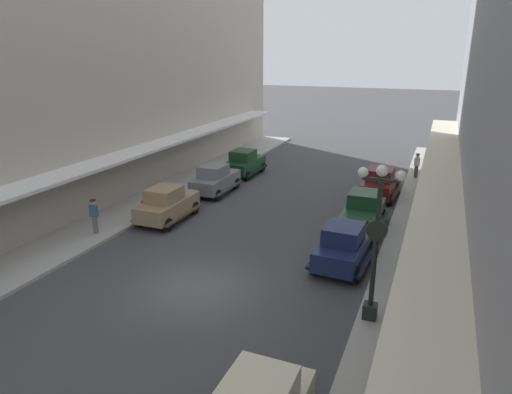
{
  "coord_description": "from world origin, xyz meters",
  "views": [
    {
      "loc": [
        7.87,
        -13.35,
        8.51
      ],
      "look_at": [
        0.0,
        6.0,
        1.8
      ],
      "focal_mm": 32.08,
      "sensor_mm": 36.0,
      "label": 1
    }
  ],
  "objects": [
    {
      "name": "fire_hydrant",
      "position": [
        -6.35,
        5.7,
        0.56
      ],
      "size": [
        0.24,
        0.24,
        0.82
      ],
      "color": "#B21E19",
      "rests_on": "sidewalk_left"
    },
    {
      "name": "parked_car_2",
      "position": [
        -4.88,
        5.74,
        0.94
      ],
      "size": [
        2.17,
        4.27,
        1.84
      ],
      "color": "#997F5B",
      "rests_on": "ground"
    },
    {
      "name": "parked_car_4",
      "position": [
        4.73,
        3.97,
        0.94
      ],
      "size": [
        2.3,
        4.31,
        1.84
      ],
      "color": "#19234C",
      "rests_on": "ground"
    },
    {
      "name": "sidewalk_left",
      "position": [
        -7.5,
        0.0,
        0.07
      ],
      "size": [
        3.0,
        60.0,
        0.15
      ],
      "primitive_type": "cube",
      "color": "#A8A59E",
      "rests_on": "ground"
    },
    {
      "name": "parked_car_1",
      "position": [
        -4.76,
        10.98,
        0.94
      ],
      "size": [
        2.16,
        4.27,
        1.84
      ],
      "color": "slate",
      "rests_on": "ground"
    },
    {
      "name": "pedestrian_1",
      "position": [
        6.61,
        19.0,
        1.01
      ],
      "size": [
        0.36,
        0.28,
        1.67
      ],
      "color": "#4C4238",
      "rests_on": "sidewalk_right"
    },
    {
      "name": "parked_car_3",
      "position": [
        4.83,
        13.99,
        0.94
      ],
      "size": [
        2.29,
        4.31,
        1.84
      ],
      "color": "#591919",
      "rests_on": "ground"
    },
    {
      "name": "pedestrian_0",
      "position": [
        -6.93,
        2.62,
        1.01
      ],
      "size": [
        0.36,
        0.28,
        1.67
      ],
      "color": "slate",
      "rests_on": "sidewalk_left"
    },
    {
      "name": "sidewalk_right",
      "position": [
        7.5,
        0.0,
        0.07
      ],
      "size": [
        3.0,
        60.0,
        0.15
      ],
      "primitive_type": "cube",
      "color": "#A8A59E",
      "rests_on": "ground"
    },
    {
      "name": "parked_car_5",
      "position": [
        -4.83,
        15.67,
        0.94
      ],
      "size": [
        2.2,
        4.28,
        1.84
      ],
      "color": "#193D23",
      "rests_on": "ground"
    },
    {
      "name": "ground_plane",
      "position": [
        0.0,
        0.0,
        0.0
      ],
      "size": [
        200.0,
        200.0,
        0.0
      ],
      "primitive_type": "plane",
      "color": "#424244"
    },
    {
      "name": "parked_car_6",
      "position": [
        4.74,
        8.47,
        0.94
      ],
      "size": [
        2.16,
        4.27,
        1.84
      ],
      "color": "#193D23",
      "rests_on": "ground"
    },
    {
      "name": "lamp_post_with_clock",
      "position": [
        6.4,
        0.15,
        2.99
      ],
      "size": [
        1.42,
        0.44,
        5.16
      ],
      "color": "black",
      "rests_on": "sidewalk_right"
    }
  ]
}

